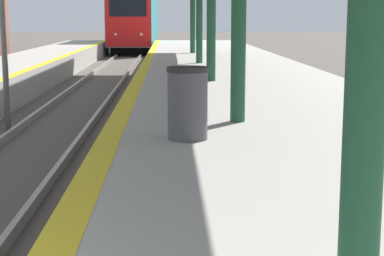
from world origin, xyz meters
name	(u,v)px	position (x,y,z in m)	size (l,w,h in m)	color
train	(137,19)	(0.00, 46.77, 2.16)	(2.74, 21.20, 4.24)	black
trash_bin	(188,103)	(2.62, 5.92, 1.30)	(0.51, 0.51, 0.89)	#4C4C51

